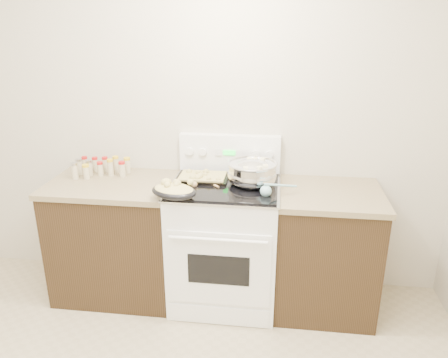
# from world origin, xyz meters

# --- Properties ---
(room_shell) EXTENTS (4.10, 3.60, 2.75)m
(room_shell) POSITION_xyz_m (0.00, 0.00, 1.70)
(room_shell) COLOR beige
(room_shell) RESTS_ON ground
(counter_left) EXTENTS (0.93, 0.67, 0.92)m
(counter_left) POSITION_xyz_m (-0.48, 1.43, 0.46)
(counter_left) COLOR black
(counter_left) RESTS_ON ground
(counter_right) EXTENTS (0.73, 0.67, 0.92)m
(counter_right) POSITION_xyz_m (1.08, 1.43, 0.46)
(counter_right) COLOR black
(counter_right) RESTS_ON ground
(kitchen_range) EXTENTS (0.78, 0.73, 1.22)m
(kitchen_range) POSITION_xyz_m (0.35, 1.42, 0.49)
(kitchen_range) COLOR white
(kitchen_range) RESTS_ON ground
(mixing_bowl) EXTENTS (0.37, 0.37, 0.21)m
(mixing_bowl) POSITION_xyz_m (0.54, 1.45, 1.02)
(mixing_bowl) COLOR silver
(mixing_bowl) RESTS_ON kitchen_range
(roasting_pan) EXTENTS (0.36, 0.30, 0.11)m
(roasting_pan) POSITION_xyz_m (0.05, 1.14, 0.99)
(roasting_pan) COLOR black
(roasting_pan) RESTS_ON kitchen_range
(baking_sheet) EXTENTS (0.37, 0.26, 0.06)m
(baking_sheet) POSITION_xyz_m (0.17, 1.49, 0.96)
(baking_sheet) COLOR black
(baking_sheet) RESTS_ON kitchen_range
(wooden_spoon) EXTENTS (0.20, 0.20, 0.04)m
(wooden_spoon) POSITION_xyz_m (0.17, 1.38, 0.95)
(wooden_spoon) COLOR tan
(wooden_spoon) RESTS_ON kitchen_range
(blue_ladle) EXTENTS (0.25, 0.16, 0.10)m
(blue_ladle) POSITION_xyz_m (0.66, 1.26, 0.98)
(blue_ladle) COLOR #80B3BF
(blue_ladle) RESTS_ON kitchen_range
(spice_jars) EXTENTS (0.39, 0.24, 0.13)m
(spice_jars) POSITION_xyz_m (-0.63, 1.56, 0.98)
(spice_jars) COLOR #BFB28C
(spice_jars) RESTS_ON counter_left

